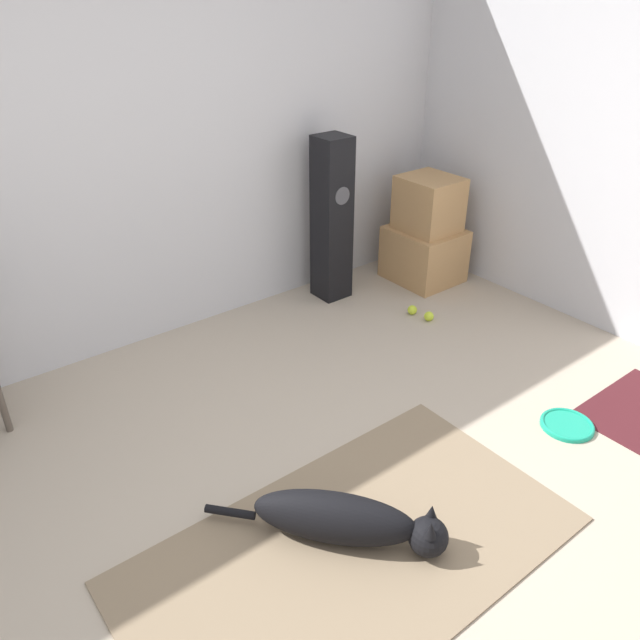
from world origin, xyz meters
TOP-DOWN VIEW (x-y plane):
  - ground_plane at (0.00, 0.00)m, footprint 12.00×12.00m
  - wall_back at (0.00, 2.10)m, footprint 8.00×0.06m
  - area_rug at (0.09, -0.04)m, footprint 1.86×1.03m
  - dog at (0.10, 0.02)m, footprint 0.72×0.81m
  - frisbee at (1.49, -0.12)m, footprint 0.27×0.27m
  - cardboard_box_lower at (2.20, 1.61)m, footprint 0.46×0.51m
  - cardboard_box_upper at (2.20, 1.61)m, footprint 0.37×0.41m
  - floor_speaker at (1.47, 1.83)m, footprint 0.22×0.22m
  - tennis_ball_by_boxes at (1.72, 1.25)m, footprint 0.07×0.07m
  - tennis_ball_near_speaker at (1.75, 1.11)m, footprint 0.07×0.07m

SIDE VIEW (x-z plane):
  - ground_plane at x=0.00m, z-range 0.00..0.00m
  - area_rug at x=0.09m, z-range 0.00..0.01m
  - frisbee at x=1.49m, z-range 0.00..0.03m
  - tennis_ball_by_boxes at x=1.72m, z-range 0.00..0.07m
  - tennis_ball_near_speaker at x=1.75m, z-range 0.00..0.07m
  - dog at x=0.10m, z-range 0.01..0.23m
  - cardboard_box_lower at x=2.20m, z-range 0.00..0.40m
  - floor_speaker at x=1.47m, z-range 0.00..1.15m
  - cardboard_box_upper at x=2.20m, z-range 0.40..0.80m
  - wall_back at x=0.00m, z-range 0.00..2.55m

